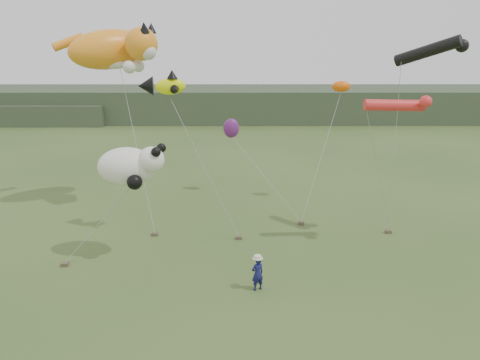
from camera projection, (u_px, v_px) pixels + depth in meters
name	position (u px, v px, depth m)	size (l,w,h in m)	color
ground	(268.00, 288.00, 19.13)	(120.00, 120.00, 0.00)	#385123
headland	(225.00, 104.00, 61.48)	(90.00, 13.00, 4.00)	#2D3D28
festival_attendant	(257.00, 274.00, 18.77)	(0.52, 0.34, 1.42)	#15174F
sandbag_anchors	(236.00, 237.00, 23.90)	(16.01, 5.22, 0.16)	brown
cat_kite	(117.00, 49.00, 26.31)	(6.44, 4.69, 2.79)	orange
fish_kite	(161.00, 86.00, 22.32)	(2.43, 1.62, 1.24)	#E0EF06
tube_kites	(419.00, 73.00, 21.34)	(4.73, 3.07, 3.38)	black
panda_kite	(131.00, 166.00, 20.65)	(3.06, 1.98, 1.90)	white
misc_kites	(266.00, 115.00, 29.31)	(7.60, 2.60, 3.78)	#F75C0A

